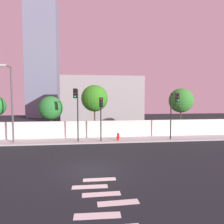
# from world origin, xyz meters

# --- Properties ---
(ground_plane) EXTENTS (80.00, 80.00, 0.00)m
(ground_plane) POSITION_xyz_m (0.00, 0.00, 0.00)
(ground_plane) COLOR black
(sidewalk) EXTENTS (36.00, 2.40, 0.15)m
(sidewalk) POSITION_xyz_m (0.00, 8.20, 0.07)
(sidewalk) COLOR #A8A8A8
(sidewalk) RESTS_ON ground
(perimeter_wall) EXTENTS (36.00, 0.18, 1.80)m
(perimeter_wall) POSITION_xyz_m (0.00, 9.49, 1.05)
(perimeter_wall) COLOR silver
(perimeter_wall) RESTS_ON sidewalk
(crosswalk_marking) EXTENTS (3.01, 4.71, 0.01)m
(crosswalk_marking) POSITION_xyz_m (0.48, -3.67, 0.00)
(crosswalk_marking) COLOR silver
(crosswalk_marking) RESTS_ON ground
(traffic_light_left) EXTENTS (0.35, 1.67, 4.33)m
(traffic_light_left) POSITION_xyz_m (1.05, 6.76, 3.34)
(traffic_light_left) COLOR black
(traffic_light_left) RESTS_ON sidewalk
(traffic_light_center) EXTENTS (0.41, 1.14, 5.16)m
(traffic_light_center) POSITION_xyz_m (-1.25, 7.09, 3.87)
(traffic_light_center) COLOR black
(traffic_light_center) RESTS_ON sidewalk
(traffic_light_right) EXTENTS (0.34, 1.68, 4.77)m
(traffic_light_right) POSITION_xyz_m (8.30, 6.79, 3.64)
(traffic_light_right) COLOR black
(traffic_light_right) RESTS_ON sidewalk
(street_lamp_curbside) EXTENTS (0.60, 2.18, 7.18)m
(street_lamp_curbside) POSITION_xyz_m (-7.30, 7.46, 4.40)
(street_lamp_curbside) COLOR #4C4C51
(street_lamp_curbside) RESTS_ON sidewalk
(fire_hydrant) EXTENTS (0.44, 0.26, 0.74)m
(fire_hydrant) POSITION_xyz_m (2.84, 7.72, 0.54)
(fire_hydrant) COLOR red
(fire_hydrant) RESTS_ON sidewalk
(roadside_tree_midleft) EXTENTS (2.61, 2.61, 4.63)m
(roadside_tree_midleft) POSITION_xyz_m (-4.23, 10.40, 3.31)
(roadside_tree_midleft) COLOR brown
(roadside_tree_midleft) RESTS_ON ground
(roadside_tree_midright) EXTENTS (2.98, 2.98, 5.87)m
(roadside_tree_midright) POSITION_xyz_m (0.56, 10.40, 4.37)
(roadside_tree_midright) COLOR brown
(roadside_tree_midright) RESTS_ON ground
(roadside_tree_rightmost) EXTENTS (2.85, 2.85, 5.54)m
(roadside_tree_rightmost) POSITION_xyz_m (10.70, 10.40, 4.11)
(roadside_tree_rightmost) COLOR brown
(roadside_tree_rightmost) RESTS_ON ground
(low_building_distant) EXTENTS (13.74, 6.00, 8.01)m
(low_building_distant) POSITION_xyz_m (2.28, 23.49, 4.01)
(low_building_distant) COLOR #999999
(low_building_distant) RESTS_ON ground
(tower_on_skyline) EXTENTS (6.80, 5.00, 25.80)m
(tower_on_skyline) POSITION_xyz_m (-10.30, 35.49, 12.90)
(tower_on_skyline) COLOR slate
(tower_on_skyline) RESTS_ON ground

